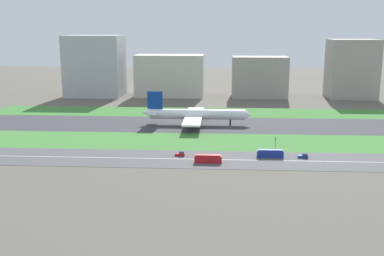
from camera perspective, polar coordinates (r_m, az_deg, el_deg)
ground_plane at (r=271.40m, az=0.35°, el=0.42°), size 800.00×800.00×0.00m
runway at (r=271.39m, az=0.35°, el=0.43°), size 280.00×46.00×0.10m
grass_median_north at (r=311.56m, az=0.76°, el=1.99°), size 280.00×36.00×0.10m
grass_median_south at (r=231.51m, az=-0.21°, el=-1.68°), size 280.00×36.00×0.10m
highway at (r=200.70m, az=-0.80°, el=-3.89°), size 280.00×28.00×0.10m
highway_centerline at (r=200.68m, az=-0.80°, el=-3.88°), size 266.00×0.50×0.01m
airliner at (r=270.19m, az=0.30°, el=1.71°), size 65.00×56.00×19.70m
car_1 at (r=208.11m, az=13.72°, el=-3.41°), size 4.40×1.80×2.00m
bus_0 at (r=205.76m, az=9.73°, el=-3.15°), size 11.60×2.50×3.50m
car_2 at (r=205.46m, az=-1.47°, el=-3.26°), size 4.40×1.80×2.00m
bus_1 at (r=194.93m, az=2.01°, el=-3.86°), size 11.60×2.50×3.50m
traffic_light at (r=213.16m, az=10.35°, el=-1.94°), size 0.36×0.50×7.20m
terminal_building at (r=394.47m, az=-11.99°, el=7.59°), size 45.99×36.14×50.13m
hangar_building at (r=383.37m, az=-2.80°, el=6.53°), size 56.08×26.18×34.47m
office_tower at (r=382.55m, az=8.41°, el=6.31°), size 44.93×24.12×33.27m
cargo_warehouse at (r=395.16m, az=19.28°, el=6.96°), size 37.65×29.63×47.23m
fuel_tank_west at (r=428.00m, az=-0.47°, el=5.73°), size 23.10×23.10×13.25m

